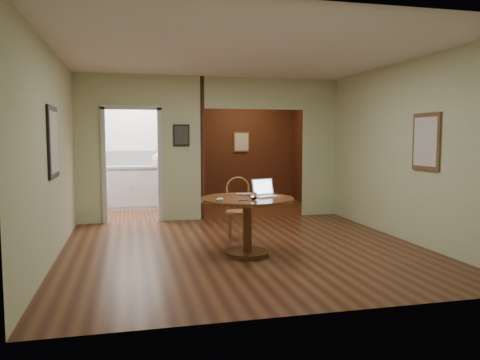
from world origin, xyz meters
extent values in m
plane|color=#3F1D12|center=(0.00, 0.00, 0.00)|extent=(5.00, 5.00, 0.00)
plane|color=white|center=(0.00, 0.00, 2.70)|extent=(5.00, 5.00, 0.00)
plane|color=beige|center=(0.00, -2.50, 1.35)|extent=(5.00, 0.00, 5.00)
plane|color=beige|center=(-2.50, 0.00, 1.35)|extent=(0.00, 5.00, 5.00)
plane|color=beige|center=(2.50, 0.00, 1.35)|extent=(0.00, 5.00, 5.00)
cube|color=beige|center=(-2.25, 2.50, 1.35)|extent=(0.50, 2.70, 0.04)
cube|color=beige|center=(-0.60, 2.50, 1.35)|extent=(0.80, 2.70, 0.04)
cube|color=beige|center=(2.15, 2.50, 1.35)|extent=(0.70, 2.70, 0.04)
plane|color=silver|center=(-1.35, 4.50, 1.35)|extent=(2.70, 0.00, 2.70)
plane|color=#3D2112|center=(1.15, 5.00, 1.35)|extent=(2.70, 0.00, 2.70)
cube|color=#3D2112|center=(-0.20, 3.75, 1.35)|extent=(0.08, 2.50, 2.70)
cube|color=black|center=(-2.48, 0.00, 1.50)|extent=(0.03, 0.70, 0.90)
cube|color=brown|center=(2.48, -0.50, 1.50)|extent=(0.03, 0.60, 0.80)
cube|color=black|center=(-0.60, 2.48, 1.60)|extent=(0.30, 0.03, 0.40)
cube|color=white|center=(1.15, 4.98, 1.45)|extent=(0.40, 0.03, 0.50)
cube|color=white|center=(-1.35, 4.49, 1.10)|extent=(2.00, 0.02, 0.32)
cylinder|color=brown|center=(-0.05, -0.33, 0.03)|extent=(0.57, 0.57, 0.05)
cylinder|color=brown|center=(-0.05, -0.33, 0.38)|extent=(0.12, 0.12, 0.67)
cylinder|color=brown|center=(-0.05, -0.33, 0.75)|extent=(1.23, 1.23, 0.04)
cylinder|color=#A7663B|center=(0.05, 0.58, 0.43)|extent=(0.45, 0.45, 0.03)
cylinder|color=#A7663B|center=(-0.11, 0.45, 0.22)|extent=(0.03, 0.03, 0.43)
cylinder|color=#A7663B|center=(0.18, 0.42, 0.22)|extent=(0.03, 0.03, 0.43)
cylinder|color=#A7663B|center=(-0.07, 0.74, 0.22)|extent=(0.03, 0.03, 0.43)
cylinder|color=#A7663B|center=(0.21, 0.71, 0.22)|extent=(0.03, 0.03, 0.43)
cylinder|color=#A7663B|center=(-0.09, 0.74, 0.62)|extent=(0.03, 0.03, 0.35)
cylinder|color=#A7663B|center=(0.23, 0.71, 0.62)|extent=(0.03, 0.03, 0.35)
torus|color=#A7663B|center=(0.07, 0.73, 0.77)|extent=(0.37, 0.07, 0.37)
cube|color=silver|center=(0.20, -0.32, 0.78)|extent=(0.39, 0.32, 0.02)
cube|color=silver|center=(0.20, -0.35, 0.78)|extent=(0.31, 0.20, 0.00)
cube|color=silver|center=(0.20, -0.18, 0.89)|extent=(0.33, 0.16, 0.22)
cube|color=#97A5C0|center=(0.20, -0.19, 0.89)|extent=(0.29, 0.13, 0.18)
imported|color=#BBBBC0|center=(0.02, -0.11, 0.78)|extent=(0.36, 0.28, 0.03)
ellipsoid|color=silver|center=(-0.47, -0.58, 0.79)|extent=(0.12, 0.09, 0.04)
cylinder|color=#0C105A|center=(-0.16, -0.59, 0.77)|extent=(0.15, 0.03, 0.01)
cube|color=silver|center=(-1.35, 4.20, 0.45)|extent=(2.00, 0.55, 0.90)
cube|color=#BBBBB6|center=(-1.35, 4.20, 0.92)|extent=(2.06, 0.60, 0.04)
sphere|color=#B20C0C|center=(-1.50, 3.91, 0.50)|extent=(0.03, 0.03, 0.03)
sphere|color=#B20C0C|center=(-0.50, 3.91, 0.50)|extent=(0.03, 0.03, 0.03)
ellipsoid|color=beige|center=(-0.92, 4.20, 1.08)|extent=(0.34, 0.31, 0.28)
camera|label=1|loc=(-1.56, -6.25, 1.56)|focal=35.00mm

